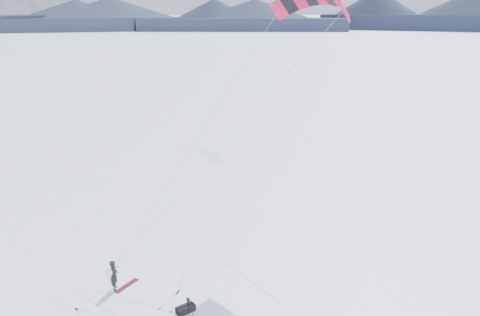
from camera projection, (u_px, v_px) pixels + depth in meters
horizon_hills at (154, 231)px, 19.19m from camera, size 704.00×704.00×10.89m
snowkiter at (116, 289)px, 23.72m from camera, size 0.54×0.67×1.60m
snowboard at (127, 286)px, 23.94m from camera, size 1.46×0.90×0.04m
tripod at (188, 309)px, 20.62m from camera, size 0.65×0.69×1.46m
gear_bag_a at (186, 309)px, 21.84m from camera, size 0.92×0.49×0.40m
power_kite at (314, 4)px, 27.01m from camera, size 14.42×5.85×13.59m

